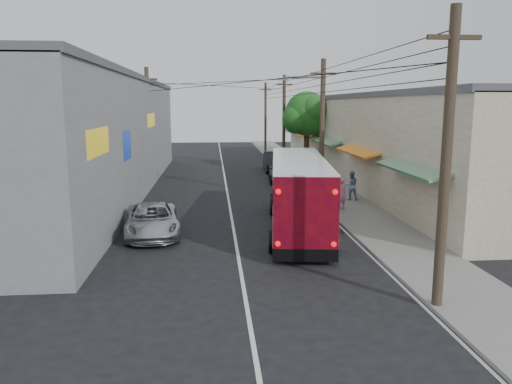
% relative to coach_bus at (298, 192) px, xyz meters
% --- Properties ---
extents(ground, '(120.00, 120.00, 0.00)m').
position_rel_coach_bus_xyz_m(ground, '(-2.93, -7.37, -1.65)').
color(ground, black).
rests_on(ground, ground).
extents(sidewalk, '(3.00, 80.00, 0.12)m').
position_rel_coach_bus_xyz_m(sidewalk, '(3.57, 12.63, -1.59)').
color(sidewalk, slate).
rests_on(sidewalk, ground).
extents(building_right, '(7.09, 40.00, 6.25)m').
position_rel_coach_bus_xyz_m(building_right, '(8.06, 14.63, 1.50)').
color(building_right, beige).
rests_on(building_right, ground).
extents(building_left, '(7.20, 36.00, 7.25)m').
position_rel_coach_bus_xyz_m(building_left, '(-11.43, 10.62, 2.00)').
color(building_left, gray).
rests_on(building_left, ground).
extents(utility_poles, '(11.80, 45.28, 8.00)m').
position_rel_coach_bus_xyz_m(utility_poles, '(0.20, 12.95, 2.48)').
color(utility_poles, '#473828').
rests_on(utility_poles, ground).
extents(street_tree, '(4.40, 4.00, 6.60)m').
position_rel_coach_bus_xyz_m(street_tree, '(3.94, 18.64, 3.02)').
color(street_tree, '#3F2B19').
rests_on(street_tree, ground).
extents(coach_bus, '(3.62, 11.24, 3.18)m').
position_rel_coach_bus_xyz_m(coach_bus, '(0.00, 0.00, 0.00)').
color(coach_bus, white).
rests_on(coach_bus, ground).
extents(jeepney, '(2.80, 5.04, 1.34)m').
position_rel_coach_bus_xyz_m(jeepney, '(-6.43, -0.83, -0.98)').
color(jeepney, silver).
rests_on(jeepney, ground).
extents(parked_suv, '(2.38, 5.24, 1.49)m').
position_rel_coach_bus_xyz_m(parked_suv, '(1.67, 10.63, -0.91)').
color(parked_suv, '#A5A4AC').
rests_on(parked_suv, ground).
extents(parked_car_mid, '(2.30, 4.87, 1.61)m').
position_rel_coach_bus_xyz_m(parked_car_mid, '(1.19, 13.88, -0.84)').
color(parked_car_mid, '#26262B').
rests_on(parked_car_mid, ground).
extents(parked_car_far, '(1.91, 5.01, 1.63)m').
position_rel_coach_bus_xyz_m(parked_car_far, '(1.38, 19.63, -0.83)').
color(parked_car_far, black).
rests_on(parked_car_far, ground).
extents(pedestrian_near, '(0.70, 0.60, 1.64)m').
position_rel_coach_bus_xyz_m(pedestrian_near, '(2.86, 3.32, -0.71)').
color(pedestrian_near, pink).
rests_on(pedestrian_near, sidewalk).
extents(pedestrian_far, '(0.85, 0.69, 1.67)m').
position_rel_coach_bus_xyz_m(pedestrian_far, '(4.08, 5.80, -0.69)').
color(pedestrian_far, '#8197BB').
rests_on(pedestrian_far, sidewalk).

